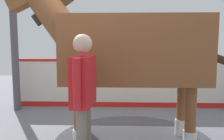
# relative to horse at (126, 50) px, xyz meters

# --- Properties ---
(ground_plane) EXTENTS (16.00, 16.00, 0.02)m
(ground_plane) POSITION_rel_horse_xyz_m (-0.14, 0.26, -1.46)
(ground_plane) COLOR slate
(wet_patch) EXTENTS (2.52, 2.52, 0.00)m
(wet_patch) POSITION_rel_horse_xyz_m (0.11, -0.03, -1.45)
(wet_patch) COLOR #42444C
(wet_patch) RESTS_ON ground
(barrier_wall) EXTENTS (5.41, 1.58, 1.15)m
(barrier_wall) POSITION_rel_horse_xyz_m (0.65, 1.89, -0.91)
(barrier_wall) COLOR silver
(barrier_wall) RESTS_ON ground
(roof_post_near) EXTENTS (0.16, 0.16, 2.60)m
(roof_post_near) POSITION_rel_horse_xyz_m (-1.93, 2.26, -0.15)
(roof_post_near) COLOR #4C4C51
(roof_post_near) RESTS_ON ground
(horse) EXTENTS (3.45, 1.54, 2.58)m
(horse) POSITION_rel_horse_xyz_m (0.00, 0.00, 0.00)
(horse) COLOR brown
(horse) RESTS_ON ground
(handler) EXTENTS (0.37, 0.64, 1.67)m
(handler) POSITION_rel_horse_xyz_m (-0.76, -0.78, -0.49)
(handler) COLOR black
(handler) RESTS_ON ground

